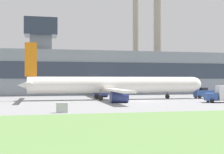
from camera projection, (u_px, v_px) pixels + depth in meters
The scene contains 8 objects.
ground_plane at pixel (143, 101), 53.50m from camera, with size 400.00×400.00×0.00m, color gray.
terminal_building at pixel (106, 72), 79.43m from camera, with size 82.53×12.94×18.33m.
smokestack_left at pixel (136, 37), 108.88m from camera, with size 2.46×2.46×37.01m.
smokestack_right at pixel (158, 30), 107.71m from camera, with size 3.27×3.27×41.45m.
airplane at pixel (113, 85), 57.26m from camera, with size 34.47×30.36×10.16m.
pushback_tug at pixel (204, 94), 60.70m from camera, with size 3.57×2.35×2.11m.
baggage_truck at pixel (223, 94), 50.15m from camera, with size 5.11×3.34×2.72m.
utility_cabinet at pixel (62, 108), 34.73m from camera, with size 1.26×0.56×1.11m.
Camera 1 is at (-16.73, -51.11, 3.74)m, focal length 50.00 mm.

